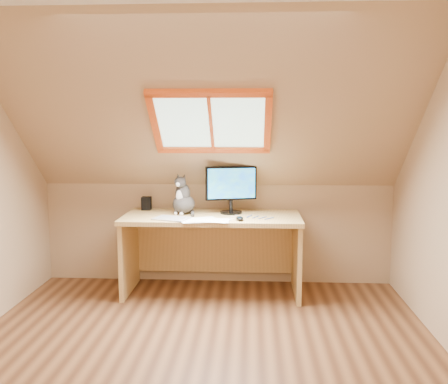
{
  "coord_description": "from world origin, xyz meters",
  "views": [
    {
      "loc": [
        0.35,
        -3.21,
        1.62
      ],
      "look_at": [
        0.11,
        1.0,
        1.03
      ],
      "focal_mm": 40.0,
      "sensor_mm": 36.0,
      "label": 1
    }
  ],
  "objects": [
    {
      "name": "desk",
      "position": [
        -0.02,
        1.45,
        0.53
      ],
      "size": [
        1.66,
        0.72,
        0.76
      ],
      "color": "#DEB469",
      "rests_on": "ground"
    },
    {
      "name": "papers",
      "position": [
        -0.07,
        1.12,
        0.76
      ],
      "size": [
        0.35,
        0.3,
        0.01
      ],
      "color": "white",
      "rests_on": "desk"
    },
    {
      "name": "desk_speaker",
      "position": [
        -0.7,
        1.63,
        0.82
      ],
      "size": [
        0.09,
        0.09,
        0.13
      ],
      "primitive_type": "cube",
      "rotation": [
        0.0,
        0.0,
        -0.0
      ],
      "color": "black",
      "rests_on": "desk"
    },
    {
      "name": "room_shell",
      "position": [
        0.0,
        -0.09,
        1.43
      ],
      "size": [
        3.52,
        3.52,
        2.41
      ],
      "color": "tan",
      "rests_on": "ground"
    },
    {
      "name": "cat",
      "position": [
        -0.3,
        1.44,
        0.9
      ],
      "size": [
        0.29,
        0.32,
        0.39
      ],
      "color": "#3B3634",
      "rests_on": "desk"
    },
    {
      "name": "graphics_tablet",
      "position": [
        -0.37,
        1.16,
        0.76
      ],
      "size": [
        0.35,
        0.3,
        0.01
      ],
      "primitive_type": "cube",
      "rotation": [
        0.0,
        0.0,
        -0.32
      ],
      "color": "#B2B2B7",
      "rests_on": "desk"
    },
    {
      "name": "ground",
      "position": [
        0.0,
        0.0,
        0.0
      ],
      "size": [
        3.5,
        3.5,
        0.0
      ],
      "primitive_type": "plane",
      "color": "brown",
      "rests_on": "ground"
    },
    {
      "name": "cables",
      "position": [
        0.32,
        1.26,
        0.76
      ],
      "size": [
        0.51,
        0.26,
        0.01
      ],
      "color": "silver",
      "rests_on": "desk"
    },
    {
      "name": "monitor",
      "position": [
        0.15,
        1.48,
        1.02
      ],
      "size": [
        0.49,
        0.21,
        0.45
      ],
      "color": "black",
      "rests_on": "desk"
    },
    {
      "name": "mouse",
      "position": [
        0.24,
        1.14,
        0.77
      ],
      "size": [
        0.09,
        0.12,
        0.04
      ],
      "primitive_type": "ellipsoid",
      "rotation": [
        0.0,
        0.0,
        0.22
      ],
      "color": "black",
      "rests_on": "desk"
    }
  ]
}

